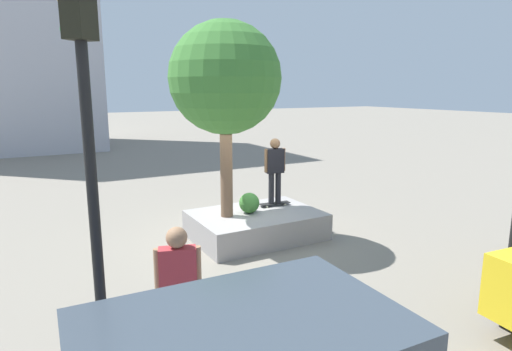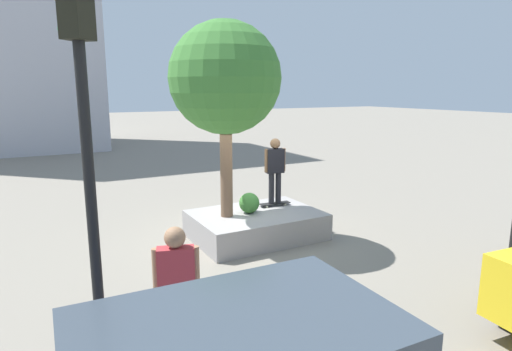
{
  "view_description": "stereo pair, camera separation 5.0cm",
  "coord_description": "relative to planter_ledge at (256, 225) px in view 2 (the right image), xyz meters",
  "views": [
    {
      "loc": [
        4.52,
        8.7,
        3.49
      ],
      "look_at": [
        -0.25,
        0.06,
        1.51
      ],
      "focal_mm": 30.24,
      "sensor_mm": 36.0,
      "label": 1
    },
    {
      "loc": [
        4.48,
        8.73,
        3.49
      ],
      "look_at": [
        -0.25,
        0.06,
        1.51
      ],
      "focal_mm": 30.24,
      "sensor_mm": 36.0,
      "label": 2
    }
  ],
  "objects": [
    {
      "name": "ground_plane",
      "position": [
        0.25,
        -0.06,
        -0.31
      ],
      "size": [
        120.0,
        120.0,
        0.0
      ],
      "primitive_type": "plane",
      "color": "gray"
    },
    {
      "name": "planter_ledge",
      "position": [
        0.0,
        0.0,
        0.0
      ],
      "size": [
        2.95,
        2.08,
        0.61
      ],
      "primitive_type": "cube",
      "color": "gray",
      "rests_on": "ground"
    },
    {
      "name": "plaza_tree",
      "position": [
        0.73,
        -0.08,
        3.4
      ],
      "size": [
        2.46,
        2.46,
        4.35
      ],
      "color": "brown",
      "rests_on": "planter_ledge"
    },
    {
      "name": "boxwood_shrub",
      "position": [
        0.15,
        -0.06,
        0.55
      ],
      "size": [
        0.48,
        0.48,
        0.48
      ],
      "primitive_type": "sphere",
      "color": "#3D7A33",
      "rests_on": "planter_ledge"
    },
    {
      "name": "skateboard",
      "position": [
        -0.7,
        -0.31,
        0.36
      ],
      "size": [
        0.82,
        0.28,
        0.07
      ],
      "color": "black",
      "rests_on": "planter_ledge"
    },
    {
      "name": "skateboarder",
      "position": [
        -0.7,
        -0.31,
        1.32
      ],
      "size": [
        0.55,
        0.25,
        1.63
      ],
      "color": "black",
      "rests_on": "skateboard"
    },
    {
      "name": "traffic_light_corner",
      "position": [
        4.14,
        3.86,
        2.96
      ],
      "size": [
        0.37,
        0.37,
        4.82
      ],
      "color": "black",
      "rests_on": "ground"
    },
    {
      "name": "passerby_with_bag",
      "position": [
        3.14,
        3.59,
        0.72
      ],
      "size": [
        0.58,
        0.34,
        1.78
      ],
      "color": "black",
      "rests_on": "ground"
    }
  ]
}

